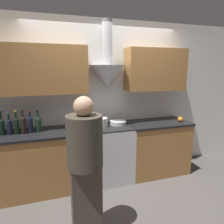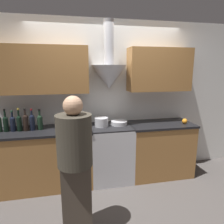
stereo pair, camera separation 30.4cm
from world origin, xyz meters
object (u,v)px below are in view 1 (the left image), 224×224
wine_bottle_6 (30,124)px  orange_fruit (180,119)px  mixing_bowl (118,123)px  wine_bottle_2 (2,126)px  stock_pot (101,122)px  wine_bottle_3 (9,126)px  wine_bottle_7 (38,123)px  stove_range (110,153)px  person_foreground_left (85,164)px  wine_bottle_4 (17,125)px  wine_bottle_5 (23,124)px

wine_bottle_6 → orange_fruit: size_ratio=3.78×
wine_bottle_6 → mixing_bowl: bearing=1.3°
wine_bottle_6 → wine_bottle_2: bearing=178.1°
wine_bottle_6 → stock_pot: wine_bottle_6 is taller
wine_bottle_3 → wine_bottle_7: bearing=1.7°
wine_bottle_7 → mixing_bowl: bearing=0.7°
stove_range → orange_fruit: (1.23, -0.12, 0.50)m
wine_bottle_2 → mixing_bowl: (1.70, 0.02, -0.10)m
stock_pot → stove_range: bearing=-3.1°
stock_pot → wine_bottle_2: bearing=179.3°
wine_bottle_2 → person_foreground_left: (0.96, -1.08, -0.20)m
orange_fruit → wine_bottle_7: bearing=176.5°
mixing_bowl → stove_range: bearing=-164.0°
wine_bottle_3 → stock_pot: wine_bottle_3 is taller
wine_bottle_3 → wine_bottle_4: size_ratio=0.91×
stock_pot → orange_fruit: size_ratio=2.49×
person_foreground_left → stock_pot: bearing=67.6°
mixing_bowl → person_foreground_left: (-0.74, -1.10, -0.10)m
stock_pot → orange_fruit: (1.38, -0.12, -0.03)m
wine_bottle_4 → person_foreground_left: person_foreground_left is taller
wine_bottle_7 → mixing_bowl: size_ratio=1.18×
wine_bottle_7 → wine_bottle_3: bearing=-178.3°
wine_bottle_7 → stock_pot: size_ratio=1.47×
wine_bottle_3 → wine_bottle_4: bearing=-6.2°
wine_bottle_6 → mixing_bowl: (1.33, 0.03, -0.10)m
wine_bottle_2 → wine_bottle_7: bearing=0.4°
wine_bottle_3 → mixing_bowl: (1.60, 0.03, -0.09)m
wine_bottle_5 → mixing_bowl: size_ratio=1.26×
wine_bottle_7 → wine_bottle_4: bearing=-175.8°
stove_range → wine_bottle_3: wine_bottle_3 is taller
wine_bottle_4 → mixing_bowl: wine_bottle_4 is taller
wine_bottle_2 → wine_bottle_5: 0.28m
orange_fruit → stove_range: bearing=174.7°
wine_bottle_2 → wine_bottle_3: (0.10, -0.01, -0.00)m
wine_bottle_5 → stock_pot: size_ratio=1.57×
wine_bottle_3 → person_foreground_left: size_ratio=0.20×
mixing_bowl → person_foreground_left: bearing=-123.9°
wine_bottle_5 → person_foreground_left: 1.28m
wine_bottle_5 → wine_bottle_6: (0.09, 0.01, -0.00)m
stove_range → person_foreground_left: 1.27m
stove_range → wine_bottle_6: (-1.18, 0.01, 0.59)m
orange_fruit → person_foreground_left: bearing=-152.7°
person_foreground_left → orange_fruit: bearing=27.3°
wine_bottle_5 → stove_range: bearing=-0.1°
wine_bottle_6 → stock_pot: (1.03, -0.00, -0.06)m
wine_bottle_6 → mixing_bowl: 1.34m
wine_bottle_2 → wine_bottle_5: size_ratio=1.00×
stock_pot → orange_fruit: stock_pot is taller
wine_bottle_3 → wine_bottle_7: (0.38, 0.01, 0.00)m
wine_bottle_5 → orange_fruit: bearing=-2.7°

